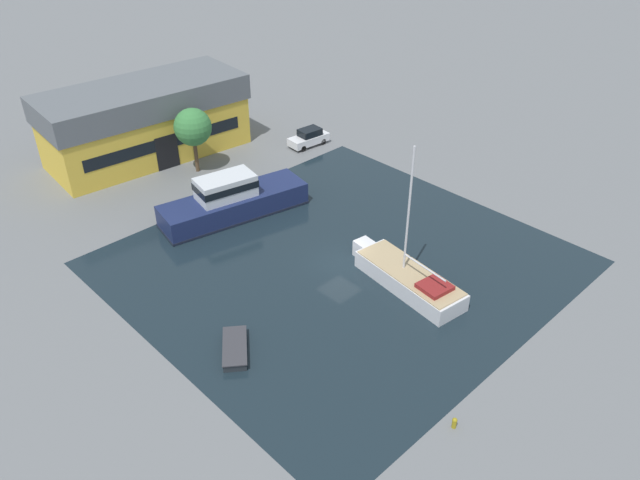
% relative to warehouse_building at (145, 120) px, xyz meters
% --- Properties ---
extents(ground_plane, '(440.00, 440.00, 0.00)m').
position_rel_warehouse_building_xyz_m(ground_plane, '(0.24, -25.85, -3.56)').
color(ground_plane, slate).
extents(water_canal, '(29.44, 28.19, 0.01)m').
position_rel_warehouse_building_xyz_m(water_canal, '(0.24, -25.85, -3.56)').
color(water_canal, black).
rests_on(water_canal, ground).
extents(warehouse_building, '(19.63, 9.42, 7.03)m').
position_rel_warehouse_building_xyz_m(warehouse_building, '(0.00, 0.00, 0.00)').
color(warehouse_building, gold).
rests_on(warehouse_building, ground).
extents(quay_tree_near_building, '(3.41, 3.41, 6.11)m').
position_rel_warehouse_building_xyz_m(quay_tree_near_building, '(1.27, -6.20, 0.82)').
color(quay_tree_near_building, brown).
rests_on(quay_tree_near_building, ground).
extents(parked_car, '(4.29, 2.05, 1.74)m').
position_rel_warehouse_building_xyz_m(parked_car, '(12.66, -9.27, -2.70)').
color(parked_car, silver).
rests_on(parked_car, ground).
extents(sailboat_moored, '(3.81, 9.87, 10.51)m').
position_rel_warehouse_building_xyz_m(sailboat_moored, '(1.59, -31.07, -2.82)').
color(sailboat_moored, silver).
rests_on(sailboat_moored, water_canal).
extents(motor_cruiser, '(12.78, 5.83, 3.67)m').
position_rel_warehouse_building_xyz_m(motor_cruiser, '(-1.24, -14.92, -2.22)').
color(motor_cruiser, '#19234C').
rests_on(motor_cruiser, water_canal).
extents(small_dinghy, '(3.31, 3.69, 0.55)m').
position_rel_warehouse_building_xyz_m(small_dinghy, '(-11.11, -28.01, -3.27)').
color(small_dinghy, '#23282D').
rests_on(small_dinghy, water_canal).
extents(mooring_bollard, '(0.29, 0.29, 0.69)m').
position_rel_warehouse_building_xyz_m(mooring_bollard, '(-6.24, -40.72, -3.19)').
color(mooring_bollard, olive).
rests_on(mooring_bollard, ground).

